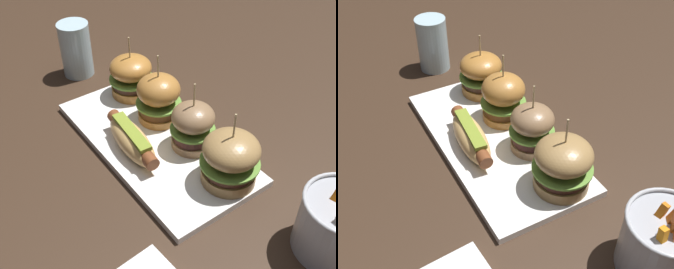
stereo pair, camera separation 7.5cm
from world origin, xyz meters
TOP-DOWN VIEW (x-y plane):
  - ground_plane at (0.00, 0.00)m, footprint 3.00×3.00m
  - platter_main at (0.00, 0.00)m, footprint 0.42×0.21m
  - hot_dog at (-0.00, -0.05)m, footprint 0.16×0.07m
  - slider_far_left at (-0.16, 0.05)m, footprint 0.09×0.09m
  - slider_center_left at (-0.05, 0.04)m, footprint 0.09×0.09m
  - slider_center_right at (0.05, 0.05)m, footprint 0.08×0.08m
  - slider_far_right at (0.16, 0.04)m, footprint 0.10×0.10m
  - water_glass at (-0.32, -0.00)m, footprint 0.07×0.07m

SIDE VIEW (x-z plane):
  - ground_plane at x=0.00m, z-range 0.00..0.00m
  - platter_main at x=0.00m, z-range 0.00..0.01m
  - hot_dog at x=0.00m, z-range 0.02..0.06m
  - slider_far_left at x=-0.16m, z-range -0.01..0.13m
  - slider_center_right at x=0.05m, z-range -0.01..0.13m
  - slider_far_right at x=0.16m, z-range -0.01..0.13m
  - water_glass at x=-0.32m, z-range 0.00..0.13m
  - slider_center_left at x=-0.05m, z-range -0.01..0.14m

